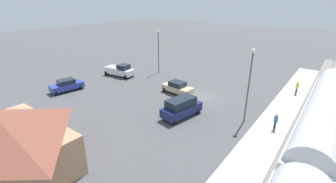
{
  "coord_description": "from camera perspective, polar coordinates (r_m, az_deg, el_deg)",
  "views": [
    {
      "loc": [
        -14.02,
        26.12,
        12.26
      ],
      "look_at": [
        3.2,
        3.18,
        1.0
      ],
      "focal_mm": 24.86,
      "sensor_mm": 36.0,
      "label": 1
    }
  ],
  "objects": [
    {
      "name": "pedestrian_on_platform",
      "position": [
        25.26,
        24.89,
        -6.5
      ],
      "size": [
        0.36,
        0.36,
        1.71
      ],
      "color": "#23284C",
      "rests_on": "platform"
    },
    {
      "name": "sedan_tan",
      "position": [
        32.62,
        2.31,
        0.99
      ],
      "size": [
        4.67,
        2.64,
        1.74
      ],
      "color": "#C6B284",
      "rests_on": "ground"
    },
    {
      "name": "pedestrian_waiting_far",
      "position": [
        35.99,
        29.07,
        0.88
      ],
      "size": [
        0.36,
        0.36,
        1.71
      ],
      "color": "#333338",
      "rests_on": "platform"
    },
    {
      "name": "light_pole_lot_center",
      "position": [
        41.49,
        -2.39,
        10.96
      ],
      "size": [
        0.44,
        0.44,
        7.49
      ],
      "color": "#515156",
      "rests_on": "ground"
    },
    {
      "name": "railway_track",
      "position": [
        28.82,
        33.24,
        -7.35
      ],
      "size": [
        4.8,
        70.0,
        0.3
      ],
      "color": "slate",
      "rests_on": "ground"
    },
    {
      "name": "sedan_blue",
      "position": [
        36.55,
        -23.58,
        1.44
      ],
      "size": [
        2.56,
        4.74,
        1.74
      ],
      "color": "#283D9E",
      "rests_on": "ground"
    },
    {
      "name": "light_pole_near_platform",
      "position": [
        24.97,
        19.41,
        3.2
      ],
      "size": [
        0.44,
        0.44,
        7.91
      ],
      "color": "#515156",
      "rests_on": "ground"
    },
    {
      "name": "pickup_white",
      "position": [
        41.12,
        -11.79,
        5.12
      ],
      "size": [
        5.61,
        3.01,
        2.14
      ],
      "color": "white",
      "rests_on": "ground"
    },
    {
      "name": "station_building",
      "position": [
        20.85,
        -35.62,
        -10.52
      ],
      "size": [
        10.08,
        8.03,
        5.04
      ],
      "color": "tan",
      "rests_on": "ground"
    },
    {
      "name": "suv_navy",
      "position": [
        26.06,
        3.31,
        -3.85
      ],
      "size": [
        2.82,
        5.18,
        2.22
      ],
      "color": "navy",
      "rests_on": "ground"
    },
    {
      "name": "platform",
      "position": [
        29.07,
        25.52,
        -5.44
      ],
      "size": [
        3.2,
        46.0,
        0.3
      ],
      "color": "#B7B2A8",
      "rests_on": "ground"
    },
    {
      "name": "ground_plane",
      "position": [
        32.08,
        8.01,
        -1.26
      ],
      "size": [
        200.0,
        200.0,
        0.0
      ],
      "primitive_type": "plane",
      "color": "#4C4C4F"
    }
  ]
}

